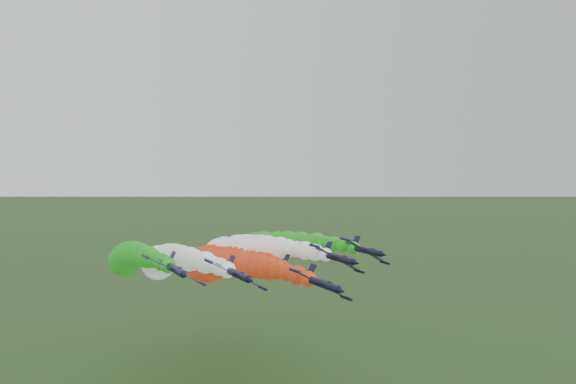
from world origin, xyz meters
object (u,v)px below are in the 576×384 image
jet_inner_right (235,251)px  jet_outer_left (128,258)px  jet_lead (217,266)px  jet_trail (212,259)px  jet_outer_right (261,246)px  jet_inner_left (166,261)px

jet_inner_right → jet_outer_left: (-26.82, 4.59, -0.39)m
jet_lead → jet_trail: (6.48, 21.69, -1.98)m
jet_lead → jet_outer_right: jet_outer_right is taller
jet_inner_left → jet_outer_left: (-8.47, 4.15, 0.81)m
jet_trail → jet_inner_right: bearing=-82.4°
jet_lead → jet_outer_left: 22.99m
jet_trail → jet_outer_right: bearing=-29.1°
jet_inner_right → jet_outer_right: bearing=30.9°
jet_outer_left → jet_trail: jet_outer_left is taller
jet_inner_left → jet_inner_right: (18.35, -0.44, 1.20)m
jet_outer_left → jet_outer_right: jet_outer_right is taller
jet_outer_left → jet_inner_left: bearing=-26.1°
jet_inner_right → jet_trail: bearing=97.6°
jet_lead → jet_inner_left: jet_inner_left is taller
jet_outer_right → jet_inner_right: bearing=-149.1°
jet_trail → jet_inner_left: bearing=-143.2°
jet_inner_left → jet_inner_right: bearing=-1.4°
jet_outer_right → jet_outer_left: bearing=-177.5°
jet_outer_left → jet_outer_right: size_ratio=1.01×
jet_inner_right → jet_trail: (-1.72, 12.88, -3.95)m
jet_outer_right → jet_trail: jet_outer_right is taller
jet_inner_right → jet_lead: bearing=-132.9°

